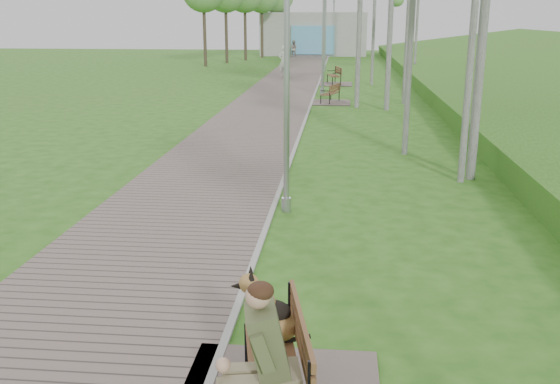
{
  "coord_description": "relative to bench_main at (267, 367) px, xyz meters",
  "views": [
    {
      "loc": [
        1.29,
        -11.24,
        3.72
      ],
      "look_at": [
        0.43,
        -2.54,
        1.23
      ],
      "focal_mm": 40.0,
      "sensor_mm": 36.0,
      "label": 1
    }
  ],
  "objects": [
    {
      "name": "ground",
      "position": [
        -0.65,
        6.03,
        -0.5
      ],
      "size": [
        120.0,
        120.0,
        0.0
      ],
      "primitive_type": "plane",
      "color": "#295C16",
      "rests_on": "ground"
    },
    {
      "name": "walkway",
      "position": [
        -2.4,
        27.53,
        -0.48
      ],
      "size": [
        3.5,
        67.0,
        0.04
      ],
      "primitive_type": "cube",
      "color": "#70615B",
      "rests_on": "ground"
    },
    {
      "name": "kerb",
      "position": [
        -0.65,
        27.53,
        -0.47
      ],
      "size": [
        0.1,
        67.0,
        0.05
      ],
      "primitive_type": "cube",
      "color": "#999993",
      "rests_on": "ground"
    },
    {
      "name": "building_north",
      "position": [
        -2.15,
        57.0,
        1.5
      ],
      "size": [
        10.0,
        5.2,
        4.0
      ],
      "color": "#9E9E99",
      "rests_on": "ground"
    },
    {
      "name": "bench_main",
      "position": [
        0.0,
        0.0,
        0.0
      ],
      "size": [
        2.02,
        2.25,
        1.76
      ],
      "color": "#70615B",
      "rests_on": "ground"
    },
    {
      "name": "bench_second",
      "position": [
        0.16,
        22.35,
        -0.31
      ],
      "size": [
        1.69,
        1.87,
        1.03
      ],
      "color": "#70615B",
      "rests_on": "ground"
    },
    {
      "name": "bench_third",
      "position": [
        0.21,
        30.06,
        -0.28
      ],
      "size": [
        1.94,
        2.16,
        1.19
      ],
      "color": "#70615B",
      "rests_on": "ground"
    },
    {
      "name": "lamp_post_near",
      "position": [
        -0.38,
        6.45,
        1.77
      ],
      "size": [
        0.19,
        0.19,
        4.85
      ],
      "color": "#9D9FA5",
      "rests_on": "ground"
    },
    {
      "name": "lamp_post_second",
      "position": [
        -0.27,
        24.91,
        2.18
      ],
      "size": [
        0.22,
        0.22,
        5.73
      ],
      "color": "#9D9FA5",
      "rests_on": "ground"
    },
    {
      "name": "lamp_post_third",
      "position": [
        -0.58,
        38.67,
        2.14
      ],
      "size": [
        0.22,
        0.22,
        5.65
      ],
      "color": "#9D9FA5",
      "rests_on": "ground"
    },
    {
      "name": "lamp_post_far",
      "position": [
        -0.24,
        54.99,
        1.87
      ],
      "size": [
        0.2,
        0.2,
        5.08
      ],
      "color": "#9D9FA5",
      "rests_on": "ground"
    },
    {
      "name": "pedestrian_near",
      "position": [
        -2.96,
        34.1,
        0.47
      ],
      "size": [
        0.77,
        0.57,
        1.94
      ],
      "primitive_type": "imported",
      "rotation": [
        0.0,
        0.0,
        3.3
      ],
      "color": "white",
      "rests_on": "ground"
    },
    {
      "name": "pedestrian_far",
      "position": [
        -3.85,
        53.22,
        0.26
      ],
      "size": [
        0.79,
        0.64,
        1.53
      ],
      "primitive_type": "imported",
      "rotation": [
        0.0,
        0.0,
        3.06
      ],
      "color": "gray",
      "rests_on": "ground"
    }
  ]
}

